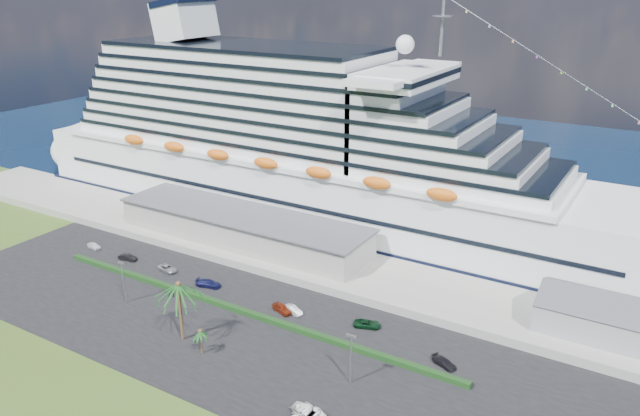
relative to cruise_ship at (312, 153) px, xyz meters
The scene contains 21 objects.
ground 69.56m from the cruise_ship, 71.40° to the right, with size 420.00×420.00×0.00m, color #3B541C.
asphalt_lot 59.58m from the cruise_ship, 67.89° to the right, with size 140.00×38.00×0.12m, color black.
wharf 35.90m from the cruise_ship, 48.10° to the right, with size 240.00×20.00×1.80m, color gray.
water 71.40m from the cruise_ship, 71.93° to the left, with size 420.00×160.00×0.02m, color #0B1933.
cruise_ship is the anchor object (origin of this frame).
terminal_building 26.92m from the cruise_ship, 98.22° to the right, with size 61.00×15.00×6.30m.
port_shed 78.32m from the cruise_ship, 18.08° to the right, with size 24.00×12.31×7.37m.
hedge 52.41m from the cruise_ship, 74.26° to the right, with size 88.00×1.10×0.90m, color black.
lamp_post_left 57.50m from the cruise_ship, 96.59° to the right, with size 1.60×0.35×8.27m.
lamp_post_right 70.64m from the cruise_ship, 53.44° to the right, with size 1.60×0.35×8.27m.
palm_tall 61.56m from the cruise_ship, 79.12° to the right, with size 8.82×8.82×11.13m.
palm_short 65.13m from the cruise_ship, 74.52° to the right, with size 3.53×3.53×4.56m.
parked_car_0 55.04m from the cruise_ship, 126.60° to the right, with size 1.48×3.69×1.26m, color white.
parked_car_1 49.90m from the cruise_ship, 115.23° to the right, with size 1.46×4.18×1.38m, color black.
parked_car_2 46.14m from the cruise_ship, 102.00° to the right, with size 2.14×4.64×1.29m, color #93959B.
parked_car_3 46.12m from the cruise_ship, 86.30° to the right, with size 2.06×5.06×1.47m, color #131645.
parked_car_4 51.11m from the cruise_ship, 64.62° to the right, with size 1.80×4.48×1.53m, color maroon.
parked_car_5 51.30m from the cruise_ship, 62.33° to the right, with size 1.42×4.06×1.34m, color #B3B5BB.
parked_car_6 56.81m from the cruise_ship, 48.03° to the right, with size 2.17×4.71×1.31m, color black.
parked_car_7 70.42m from the cruise_ship, 40.58° to the right, with size 1.75×4.30×1.25m, color black.
boat_trailer 79.20m from the cruise_ship, 58.38° to the right, with size 6.33×4.02×1.83m.
Camera 1 is at (56.72, -61.85, 57.58)m, focal length 35.00 mm.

